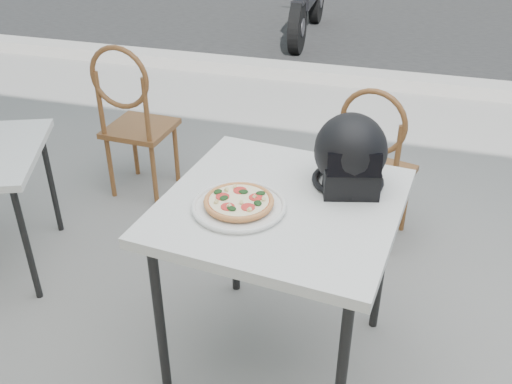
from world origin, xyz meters
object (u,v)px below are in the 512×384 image
(helmet, at_px, (350,156))
(cafe_chair_side, at_px, (132,114))
(plate, at_px, (239,206))
(pizza, at_px, (239,201))
(cafe_chair_main, at_px, (374,159))
(cafe_table_main, at_px, (281,217))
(motorcycle, at_px, (308,1))

(helmet, distance_m, cafe_chair_side, 1.73)
(plate, xyz_separation_m, helmet, (0.35, 0.28, 0.12))
(helmet, bearing_deg, plate, -156.03)
(pizza, relative_size, cafe_chair_main, 0.34)
(cafe_chair_side, bearing_deg, pizza, 134.35)
(pizza, height_order, helmet, helmet)
(plate, relative_size, cafe_chair_main, 0.45)
(pizza, bearing_deg, cafe_table_main, 34.41)
(helmet, relative_size, motorcycle, 0.19)
(cafe_chair_main, height_order, motorcycle, cafe_chair_main)
(cafe_table_main, distance_m, pizza, 0.20)
(cafe_table_main, distance_m, motorcycle, 5.06)
(plate, bearing_deg, pizza, 92.17)
(cafe_table_main, bearing_deg, cafe_chair_side, 137.30)
(cafe_chair_main, distance_m, cafe_chair_side, 1.47)
(cafe_table_main, relative_size, plate, 2.19)
(cafe_table_main, bearing_deg, helmet, 40.91)
(pizza, bearing_deg, motorcycle, 98.65)
(helmet, bearing_deg, cafe_chair_main, 71.97)
(plate, distance_m, motorcycle, 5.13)
(cafe_table_main, xyz_separation_m, cafe_chair_side, (-1.20, 1.11, -0.18))
(cafe_chair_side, distance_m, motorcycle, 3.87)
(cafe_table_main, relative_size, cafe_chair_side, 0.93)
(cafe_table_main, xyz_separation_m, cafe_chair_main, (0.27, 0.99, -0.21))
(plate, xyz_separation_m, pizza, (-0.00, 0.00, 0.02))
(cafe_table_main, height_order, helmet, helmet)
(cafe_chair_main, height_order, cafe_chair_side, cafe_chair_side)
(plate, distance_m, cafe_chair_side, 1.62)
(motorcycle, bearing_deg, cafe_chair_main, -75.59)
(plate, height_order, helmet, helmet)
(cafe_table_main, height_order, plate, plate)
(cafe_table_main, distance_m, cafe_chair_side, 1.64)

